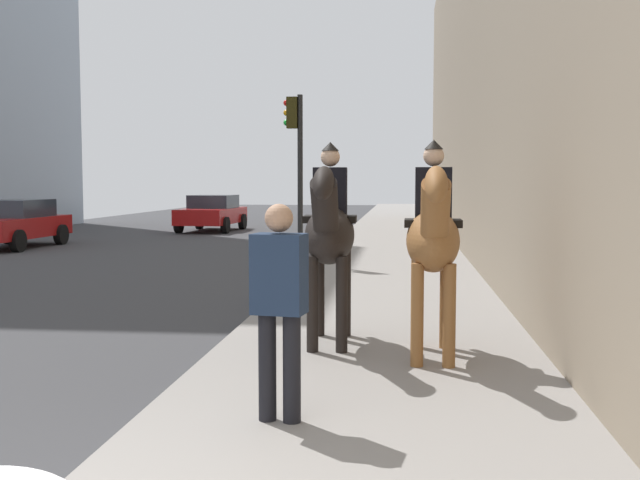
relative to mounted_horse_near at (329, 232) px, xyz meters
name	(u,v)px	position (x,y,z in m)	size (l,w,h in m)	color
mounted_horse_near	(329,232)	(0.00, 0.00, 0.00)	(2.15, 0.61, 2.32)	black
mounted_horse_far	(433,237)	(-0.55, -1.14, -0.01)	(2.15, 0.61, 2.31)	brown
pedestrian_greeting	(279,297)	(-2.81, 0.12, -0.32)	(0.32, 0.43, 1.70)	black
car_near_lane	(212,213)	(21.21, 6.77, -0.68)	(4.18, 2.23, 1.44)	maroon
car_mid_lane	(14,223)	(13.05, 10.76, -0.67)	(4.23, 2.03, 1.44)	maroon
traffic_light_near_curb	(296,153)	(8.59, 1.59, 1.22)	(0.20, 0.44, 3.93)	black
snow_pile_far	(282,285)	(3.65, 1.13, -1.12)	(1.00, 0.77, 0.34)	white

